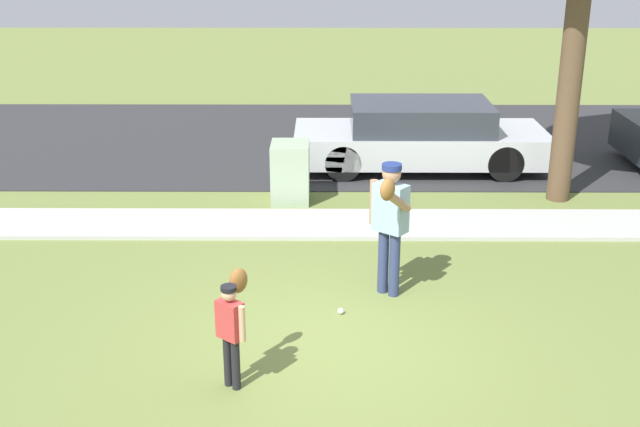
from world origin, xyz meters
The scene contains 8 objects.
ground_plane centered at (0.00, 3.50, 0.00)m, with size 48.00×48.00×0.00m, color olive.
sidewalk_strip centered at (0.00, 3.60, 0.03)m, with size 36.00×1.20×0.06m, color #B2B2AD.
road_surface centered at (0.00, 8.60, 0.01)m, with size 36.00×6.80×0.02m, color #2D2D30.
person_adult centered at (0.77, 1.24, 1.05)m, with size 0.48×0.84×1.67m.
person_child centered at (-0.89, -0.75, 0.73)m, with size 0.33×0.60×1.13m.
baseball centered at (0.19, 0.73, 0.04)m, with size 0.07×0.07×0.07m, color white.
utility_cabinet centered at (-0.56, 4.76, 0.49)m, with size 0.61×0.71×0.98m, color #9EB293.
parked_sedan_silver centered at (1.75, 6.60, 0.62)m, with size 4.60×1.80×1.23m.
Camera 1 is at (-0.00, -7.61, 4.33)m, focal length 44.55 mm.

